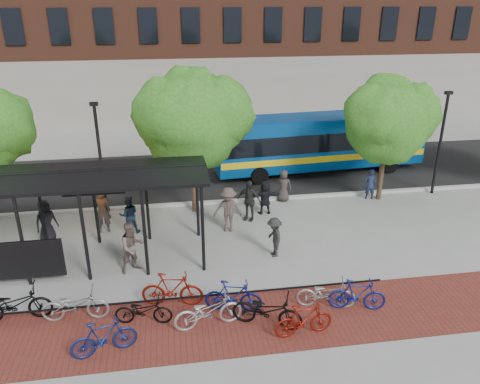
{
  "coord_description": "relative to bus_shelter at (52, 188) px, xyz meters",
  "views": [
    {
      "loc": [
        -3.95,
        -16.47,
        9.16
      ],
      "look_at": [
        -1.17,
        1.42,
        1.6
      ],
      "focal_mm": 35.0,
      "sensor_mm": 36.0,
      "label": 1
    }
  ],
  "objects": [
    {
      "name": "ground",
      "position": [
        8.13,
        0.48,
        -3.0
      ],
      "size": [
        160.0,
        160.0,
        0.0
      ],
      "primitive_type": "plane",
      "color": "#9E9E99",
      "rests_on": "ground"
    },
    {
      "name": "asphalt_street",
      "position": [
        8.13,
        8.48,
        -2.99
      ],
      "size": [
        160.0,
        8.0,
        0.01
      ],
      "primitive_type": "cube",
      "color": "black",
      "rests_on": "ground"
    },
    {
      "name": "curb",
      "position": [
        8.13,
        4.48,
        -2.94
      ],
      "size": [
        160.0,
        0.25,
        0.12
      ],
      "primitive_type": "cube",
      "color": "#B7B7B2",
      "rests_on": "ground"
    },
    {
      "name": "brick_strip",
      "position": [
        6.13,
        -4.52,
        -3.0
      ],
      "size": [
        24.0,
        3.0,
        0.01
      ],
      "primitive_type": "cube",
      "color": "maroon",
      "rests_on": "ground"
    },
    {
      "name": "bike_rack_rail",
      "position": [
        4.83,
        -3.62,
        -3.0
      ],
      "size": [
        12.0,
        0.05,
        0.95
      ],
      "primitive_type": "cube",
      "color": "black",
      "rests_on": "ground"
    },
    {
      "name": "bus_shelter",
      "position": [
        0.0,
        0.0,
        0.0
      ],
      "size": [
        10.6,
        3.07,
        3.6
      ],
      "color": "black",
      "rests_on": "ground"
    },
    {
      "name": "tree_b",
      "position": [
        5.23,
        3.83,
        1.46
      ],
      "size": [
        5.15,
        4.2,
        6.47
      ],
      "color": "#382619",
      "rests_on": "ground"
    },
    {
      "name": "tree_c",
      "position": [
        14.22,
        3.83,
        1.06
      ],
      "size": [
        4.66,
        3.8,
        5.92
      ],
      "color": "#382619",
      "rests_on": "ground"
    },
    {
      "name": "lamp_post_left",
      "position": [
        1.13,
        4.08,
        -0.25
      ],
      "size": [
        0.35,
        0.2,
        5.12
      ],
      "color": "black",
      "rests_on": "ground"
    },
    {
      "name": "lamp_post_right",
      "position": [
        17.13,
        4.08,
        -0.25
      ],
      "size": [
        0.35,
        0.2,
        5.12
      ],
      "color": "black",
      "rests_on": "ground"
    },
    {
      "name": "bus",
      "position": [
        12.38,
        8.14,
        -1.18
      ],
      "size": [
        11.91,
        3.49,
        3.17
      ],
      "rotation": [
        0.0,
        0.0,
        0.08
      ],
      "color": "#07458E",
      "rests_on": "ground"
    },
    {
      "name": "bike_0",
      "position": [
        -0.76,
        -3.34,
        -2.43
      ],
      "size": [
        2.2,
        0.87,
        1.13
      ],
      "primitive_type": "imported",
      "rotation": [
        0.0,
        0.0,
        1.63
      ],
      "color": "black",
      "rests_on": "ground"
    },
    {
      "name": "bike_2",
      "position": [
        1.03,
        -3.6,
        -2.47
      ],
      "size": [
        2.04,
        0.77,
        1.06
      ],
      "primitive_type": "imported",
      "rotation": [
        0.0,
        0.0,
        1.54
      ],
      "color": "gray",
      "rests_on": "ground"
    },
    {
      "name": "bike_3",
      "position": [
        2.06,
        -5.27,
        -2.45
      ],
      "size": [
        1.9,
        0.94,
        1.1
      ],
      "primitive_type": "imported",
      "rotation": [
        0.0,
        0.0,
        1.82
      ],
      "color": "navy",
      "rests_on": "ground"
    },
    {
      "name": "bike_4",
      "position": [
        3.09,
        -4.09,
        -2.54
      ],
      "size": [
        1.81,
        0.86,
        0.91
      ],
      "primitive_type": "imported",
      "rotation": [
        0.0,
        0.0,
        1.42
      ],
      "color": "black",
      "rests_on": "ground"
    },
    {
      "name": "bike_5",
      "position": [
        3.97,
        -3.32,
        -2.41
      ],
      "size": [
        2.04,
        0.89,
        1.19
      ],
      "primitive_type": "imported",
      "rotation": [
        0.0,
        0.0,
        1.4
      ],
      "color": "maroon",
      "rests_on": "ground"
    },
    {
      "name": "bike_6",
      "position": [
        5.01,
        -4.53,
        -2.45
      ],
      "size": [
        2.18,
        1.06,
        1.1
      ],
      "primitive_type": "imported",
      "rotation": [
        0.0,
        0.0,
        1.73
      ],
      "color": "#A5A5A7",
      "rests_on": "ground"
    },
    {
      "name": "bike_7",
      "position": [
        5.85,
        -3.91,
        -2.45
      ],
      "size": [
        1.88,
        0.96,
        1.09
      ],
      "primitive_type": "imported",
      "rotation": [
        0.0,
        0.0,
        1.31
      ],
      "color": "navy",
      "rests_on": "ground"
    },
    {
      "name": "bike_8",
      "position": [
        6.74,
        -4.79,
        -2.44
      ],
      "size": [
        2.26,
        1.56,
        1.12
      ],
      "primitive_type": "imported",
      "rotation": [
        0.0,
        0.0,
        1.15
      ],
      "color": "black",
      "rests_on": "ground"
    },
    {
      "name": "bike_9",
      "position": [
        7.71,
        -5.35,
        -2.47
      ],
      "size": [
        1.81,
        0.68,
        1.06
      ],
      "primitive_type": "imported",
      "rotation": [
        0.0,
        0.0,
        1.67
      ],
      "color": "maroon",
      "rests_on": "ground"
    },
    {
      "name": "bike_10",
      "position": [
        8.79,
        -4.15,
        -2.51
      ],
      "size": [
        1.97,
        1.04,
        0.98
      ],
      "primitive_type": "imported",
      "rotation": [
        0.0,
        0.0,
        1.35
      ],
      "color": "#969699",
      "rests_on": "ground"
    },
    {
      "name": "bike_11",
      "position": [
        9.7,
        -4.43,
        -2.46
      ],
      "size": [
        1.86,
        0.9,
        1.08
      ],
      "primitive_type": "imported",
      "rotation": [
        0.0,
        0.0,
        1.34
      ],
      "color": "navy",
      "rests_on": "ground"
    },
    {
      "name": "pedestrian_0",
      "position": [
        -0.9,
        1.74,
        -2.1
      ],
      "size": [
        1.05,
        0.99,
        1.8
      ],
      "primitive_type": "imported",
      "rotation": [
        0.0,
        0.0,
        0.66
      ],
      "color": "black",
      "rests_on": "ground"
    },
    {
      "name": "pedestrian_1",
      "position": [
        1.22,
        2.28,
        -2.04
      ],
      "size": [
        0.74,
        0.52,
        1.91
      ],
      "primitive_type": "imported",
      "rotation": [
        0.0,
        0.0,
        3.24
      ],
      "color": "#483E3A",
      "rests_on": "ground"
    },
    {
      "name": "pedestrian_2",
      "position": [
        2.32,
        2.0,
        -2.17
      ],
      "size": [
        0.87,
        0.72,
        1.65
      ],
      "primitive_type": "imported",
      "rotation": [
        0.0,
        0.0,
        3.26
      ],
      "color": "#1A2B3D",
      "rests_on": "ground"
    },
    {
      "name": "pedestrian_3",
      "position": [
        6.41,
        1.55,
        -2.02
      ],
      "size": [
        1.41,
        1.02,
        1.96
      ],
      "primitive_type": "imported",
      "rotation": [
        0.0,
        0.0,
        -0.25
      ],
      "color": "#4E3F3A",
      "rests_on": "ground"
    },
    {
      "name": "pedestrian_4",
      "position": [
        7.45,
        2.48,
        -2.07
      ],
      "size": [
        1.17,
        0.96,
        1.86
      ],
      "primitive_type": "imported",
      "rotation": [
        0.0,
        0.0,
        5.73
      ],
      "color": "#2A2A2A",
      "rests_on": "ground"
    },
    {
      "name": "pedestrian_5",
      "position": [
        8.28,
        3.02,
        -2.2
      ],
      "size": [
        1.51,
        0.59,
        1.59
      ],
      "primitive_type": "imported",
      "rotation": [
        0.0,
        0.0,
        3.22
      ],
      "color": "black",
      "rests_on": "ground"
    },
    {
      "name": "pedestrian_6",
      "position": [
        9.45,
        4.28,
        -2.21
      ],
      "size": [
        0.89,
        0.72,
        1.57
      ],
      "primitive_type": "imported",
      "rotation": [
        0.0,
        0.0,
        2.81
      ],
      "color": "#38302C",
      "rests_on": "ground"
    },
    {
      "name": "pedestrian_7",
      "position": [
        13.67,
        3.87,
        -2.22
      ],
      "size": [
        0.62,
        0.46,
        1.56
      ],
      "primitive_type": "imported",
      "rotation": [
        0.0,
        0.0,
        2.98
      ],
      "color": "#1E2747",
      "rests_on": "ground"
    },
    {
      "name": "pedestrian_8",
      "position": [
        2.64,
        -1.02,
        -2.04
      ],
      "size": [
        1.17,
        1.08,
        1.92
      ],
      "primitive_type": "imported",
      "rotation": [
        0.0,
        0.0,
        0.49
      ],
      "color": "brown",
      "rests_on": "ground"
    },
    {
      "name": "pedestrian_9",
      "position": [
        7.86,
        -0.75,
        -2.21
      ],
      "size": [
        0.68,
        1.07,
        1.58
      ],
      "primitive_type": "imported",
      "rotation": [
        0.0,
        0.0,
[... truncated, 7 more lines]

